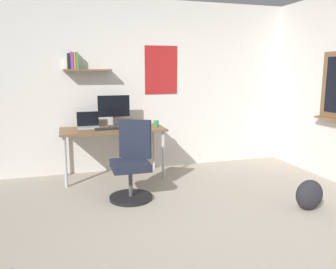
% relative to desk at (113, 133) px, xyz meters
% --- Properties ---
extents(ground_plane, '(5.20, 5.20, 0.00)m').
position_rel_desk_xyz_m(ground_plane, '(0.54, -2.05, -0.66)').
color(ground_plane, '#9E9384').
rests_on(ground_plane, ground).
extents(wall_back, '(5.00, 0.30, 2.60)m').
position_rel_desk_xyz_m(wall_back, '(0.53, 0.40, 0.65)').
color(wall_back, silver).
rests_on(wall_back, ground).
extents(desk, '(1.47, 0.65, 0.73)m').
position_rel_desk_xyz_m(desk, '(0.00, 0.00, 0.00)').
color(desk, brown).
rests_on(desk, ground).
extents(office_chair, '(0.55, 0.56, 0.95)m').
position_rel_desk_xyz_m(office_chair, '(0.10, -0.89, -0.25)').
color(office_chair, black).
rests_on(office_chair, ground).
extents(laptop, '(0.31, 0.21, 0.23)m').
position_rel_desk_xyz_m(laptop, '(-0.33, 0.15, 0.12)').
color(laptop, '#ADAFB5').
rests_on(laptop, desk).
extents(monitor_primary, '(0.46, 0.17, 0.46)m').
position_rel_desk_xyz_m(monitor_primary, '(0.04, 0.10, 0.34)').
color(monitor_primary, '#38383D').
rests_on(monitor_primary, desk).
extents(keyboard, '(0.37, 0.13, 0.02)m').
position_rel_desk_xyz_m(keyboard, '(-0.07, -0.08, 0.08)').
color(keyboard, black).
rests_on(keyboard, desk).
extents(computer_mouse, '(0.10, 0.06, 0.03)m').
position_rel_desk_xyz_m(computer_mouse, '(0.21, -0.08, 0.09)').
color(computer_mouse, '#262628').
rests_on(computer_mouse, desk).
extents(coffee_mug, '(0.08, 0.08, 0.09)m').
position_rel_desk_xyz_m(coffee_mug, '(0.64, -0.03, 0.12)').
color(coffee_mug, '#338C4C').
rests_on(coffee_mug, desk).
extents(backpack, '(0.32, 0.22, 0.35)m').
position_rel_desk_xyz_m(backpack, '(1.92, -1.85, -0.48)').
color(backpack, '#232328').
rests_on(backpack, ground).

